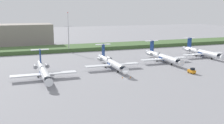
{
  "coord_description": "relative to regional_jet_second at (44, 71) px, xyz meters",
  "views": [
    {
      "loc": [
        -36.85,
        -86.59,
        24.52
      ],
      "look_at": [
        0.0,
        14.39,
        3.0
      ],
      "focal_mm": 42.79,
      "sensor_mm": 36.0,
      "label": 1
    }
  ],
  "objects": [
    {
      "name": "antenna_mast",
      "position": [
        19.77,
        54.31,
        6.88
      ],
      "size": [
        4.4,
        0.5,
        22.67
      ],
      "color": "#B2B2B7",
      "rests_on": "ground"
    },
    {
      "name": "safety_cone_mid_marker",
      "position": [
        29.42,
        -10.47,
        -2.26
      ],
      "size": [
        0.44,
        0.44,
        0.55
      ],
      "primitive_type": "cone",
      "color": "orange",
      "rests_on": "ground"
    },
    {
      "name": "regional_jet_fourth",
      "position": [
        55.29,
        11.16,
        0.0
      ],
      "size": [
        22.81,
        31.0,
        9.0
      ],
      "color": "silver",
      "rests_on": "ground"
    },
    {
      "name": "baggage_tug",
      "position": [
        54.38,
        -12.37,
        -1.53
      ],
      "size": [
        1.72,
        3.2,
        2.3
      ],
      "color": "orange",
      "rests_on": "ground"
    },
    {
      "name": "distant_hangar",
      "position": [
        -15.82,
        92.08,
        4.71
      ],
      "size": [
        61.8,
        22.86,
        14.49
      ],
      "primitive_type": "cube",
      "color": "gray",
      "rests_on": "ground"
    },
    {
      "name": "grass_berm",
      "position": [
        28.05,
        63.57,
        -1.47
      ],
      "size": [
        320.0,
        20.0,
        2.14
      ],
      "primitive_type": "cube",
      "color": "#426033",
      "rests_on": "ground"
    },
    {
      "name": "regional_jet_fifth",
      "position": [
        81.32,
        16.25,
        0.0
      ],
      "size": [
        22.81,
        31.0,
        9.0
      ],
      "color": "silver",
      "rests_on": "ground"
    },
    {
      "name": "safety_cone_front_marker",
      "position": [
        26.54,
        -9.88,
        -2.26
      ],
      "size": [
        0.44,
        0.44,
        0.55
      ],
      "primitive_type": "cone",
      "color": "orange",
      "rests_on": "ground"
    },
    {
      "name": "regional_jet_third",
      "position": [
        28.15,
        6.55,
        0.0
      ],
      "size": [
        22.81,
        31.0,
        9.0
      ],
      "color": "silver",
      "rests_on": "ground"
    },
    {
      "name": "regional_jet_second",
      "position": [
        0.0,
        0.0,
        0.0
      ],
      "size": [
        22.81,
        31.0,
        9.0
      ],
      "color": "silver",
      "rests_on": "ground"
    },
    {
      "name": "ground_plane",
      "position": [
        28.05,
        20.8,
        -2.54
      ],
      "size": [
        500.0,
        500.0,
        0.0
      ],
      "primitive_type": "plane",
      "color": "gray"
    }
  ]
}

